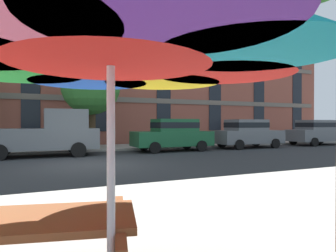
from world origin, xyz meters
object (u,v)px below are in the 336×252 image
object	(u,v)px
sedan_green	(173,134)
sedan_gray	(248,133)
street_tree_middle	(92,87)
picnic_table	(23,252)
pickup_gray	(46,134)
sedan_gray_midblock	(317,132)
patio_umbrella	(111,40)

from	to	relation	value
sedan_green	sedan_gray	bearing A→B (deg)	0.00
street_tree_middle	picnic_table	world-z (taller)	street_tree_middle
pickup_gray	street_tree_middle	world-z (taller)	street_tree_middle
pickup_gray	picnic_table	distance (m)	12.15
sedan_gray_midblock	street_tree_middle	xyz separation A→B (m)	(-15.27, 2.47, 2.69)
pickup_gray	patio_umbrella	bearing A→B (deg)	-89.18
street_tree_middle	picnic_table	bearing A→B (deg)	-101.25
sedan_gray	picnic_table	xyz separation A→B (m)	(-12.07, -12.13, -0.46)
sedan_gray_midblock	patio_umbrella	bearing A→B (deg)	-144.16
pickup_gray	picnic_table	world-z (taller)	pickup_gray
sedan_gray_midblock	patio_umbrella	distance (m)	21.72
patio_umbrella	picnic_table	bearing A→B (deg)	136.16
patio_umbrella	picnic_table	world-z (taller)	patio_umbrella
sedan_gray	patio_umbrella	world-z (taller)	patio_umbrella
patio_umbrella	sedan_gray_midblock	bearing A→B (deg)	35.84
sedan_gray_midblock	sedan_green	bearing A→B (deg)	180.00
sedan_gray_midblock	picnic_table	xyz separation A→B (m)	(-18.18, -12.13, -0.46)
street_tree_middle	sedan_gray	bearing A→B (deg)	-15.06
sedan_green	patio_umbrella	world-z (taller)	patio_umbrella
pickup_gray	sedan_gray_midblock	xyz separation A→B (m)	(17.76, -0.00, -0.08)
sedan_green	sedan_gray	xyz separation A→B (m)	(5.14, 0.00, 0.00)
pickup_gray	picnic_table	bearing A→B (deg)	-91.94
picnic_table	sedan_green	bearing A→B (deg)	60.27
sedan_gray	picnic_table	bearing A→B (deg)	-134.85
sedan_gray	patio_umbrella	xyz separation A→B (m)	(-11.47, -12.70, 1.18)
sedan_green	picnic_table	bearing A→B (deg)	-119.73
sedan_gray_midblock	patio_umbrella	xyz separation A→B (m)	(-17.58, -12.70, 1.18)
sedan_gray	pickup_gray	bearing A→B (deg)	180.00
street_tree_middle	patio_umbrella	size ratio (longest dim) A/B	1.75
pickup_gray	sedan_gray	bearing A→B (deg)	-0.00
sedan_green	patio_umbrella	xyz separation A→B (m)	(-6.33, -12.70, 1.18)
street_tree_middle	patio_umbrella	distance (m)	15.41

